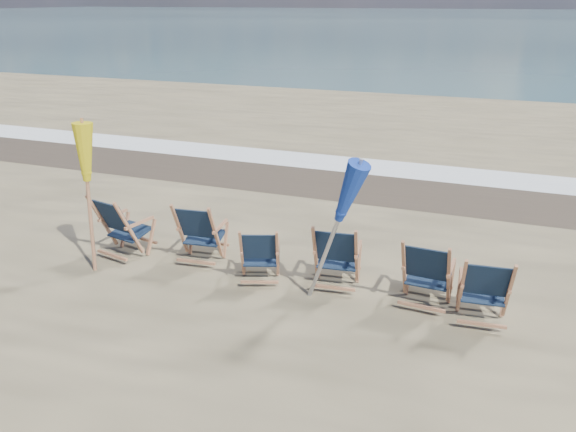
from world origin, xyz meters
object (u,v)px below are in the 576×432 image
beach_chair_2 (277,256)px  beach_chair_5 (509,294)px  beach_chair_4 (448,279)px  umbrella_yellow (83,161)px  beach_chair_0 (129,231)px  umbrella_blue (332,189)px  beach_chair_1 (216,235)px  beach_chair_3 (356,259)px

beach_chair_2 → beach_chair_5: (3.13, -0.13, 0.04)m
beach_chair_4 → umbrella_yellow: bearing=9.1°
beach_chair_2 → beach_chair_0: bearing=-16.3°
beach_chair_5 → umbrella_blue: size_ratio=0.46×
beach_chair_4 → umbrella_yellow: 5.36m
beach_chair_2 → umbrella_yellow: size_ratio=0.41×
beach_chair_0 → beach_chair_5: 5.55m
umbrella_yellow → umbrella_blue: size_ratio=1.03×
beach_chair_0 → umbrella_yellow: bearing=56.2°
beach_chair_1 → umbrella_yellow: umbrella_yellow is taller
beach_chair_0 → beach_chair_1: size_ratio=1.03×
beach_chair_2 → umbrella_blue: (0.87, -0.29, 1.21)m
beach_chair_2 → umbrella_blue: bearing=142.3°
beach_chair_0 → umbrella_yellow: 1.30m
beach_chair_0 → beach_chair_3: 3.56m
beach_chair_0 → beach_chair_3: size_ratio=1.04×
beach_chair_0 → beach_chair_1: bearing=-152.9°
umbrella_blue → beach_chair_1: bearing=165.5°
beach_chair_3 → beach_chair_4: 1.27m
beach_chair_4 → beach_chair_3: bearing=-3.4°
beach_chair_3 → beach_chair_5: size_ratio=1.04×
beach_chair_3 → beach_chair_2: bearing=1.1°
beach_chair_0 → beach_chair_5: beach_chair_0 is taller
beach_chair_4 → umbrella_yellow: size_ratio=0.46×
beach_chair_4 → beach_chair_2: bearing=3.6°
beach_chair_5 → umbrella_yellow: (-5.94, -0.36, 1.23)m
beach_chair_3 → umbrella_blue: umbrella_blue is taller
beach_chair_3 → beach_chair_1: bearing=-8.3°
beach_chair_2 → beach_chair_4: size_ratio=0.88×
beach_chair_5 → beach_chair_3: bearing=-13.5°
beach_chair_1 → beach_chair_3: (2.23, -0.07, -0.01)m
beach_chair_1 → beach_chair_0: bearing=8.9°
beach_chair_0 → beach_chair_1: beach_chair_0 is taller
beach_chair_3 → umbrella_yellow: 4.17m
umbrella_blue → umbrella_yellow: bearing=-176.8°
beach_chair_5 → umbrella_blue: umbrella_blue is taller
beach_chair_3 → umbrella_blue: 1.26m
beach_chair_1 → beach_chair_5: (4.24, -0.36, -0.03)m
beach_chair_2 → beach_chair_3: (1.13, 0.15, 0.06)m
beach_chair_1 → beach_chair_2: 1.13m
beach_chair_5 → beach_chair_2: bearing=-7.8°
beach_chair_3 → beach_chair_4: (1.26, -0.16, -0.00)m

